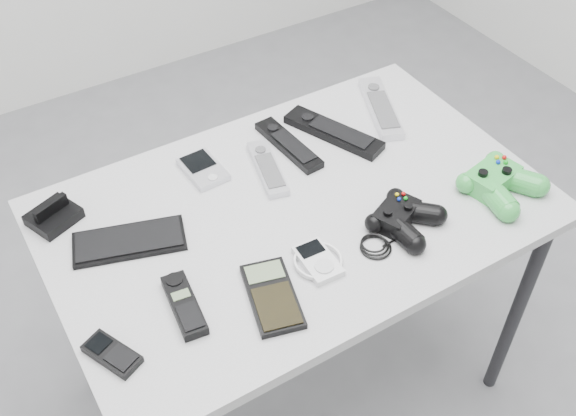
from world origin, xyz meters
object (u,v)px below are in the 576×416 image
remote_silver_b (380,107)px  cordless_handset (184,305)px  mp3_player (318,261)px  calculator (272,296)px  remote_black_a (289,144)px  pda_keyboard (129,241)px  controller_green (499,181)px  remote_black_b (333,132)px  desk (296,226)px  remote_silver_a (268,168)px  pda (203,169)px  mobile_phone (112,354)px  controller_black (402,216)px

remote_silver_b → cordless_handset: bearing=-133.3°
cordless_handset → mp3_player: bearing=-0.7°
cordless_handset → calculator: size_ratio=0.87×
calculator → mp3_player: (0.12, 0.03, 0.00)m
remote_black_a → calculator: size_ratio=1.25×
pda_keyboard → remote_black_a: remote_black_a is taller
cordless_handset → remote_black_a: bearing=43.4°
cordless_handset → controller_green: (0.71, -0.06, 0.02)m
remote_black_b → mp3_player: size_ratio=2.42×
desk → pda_keyboard: bearing=166.3°
remote_silver_a → remote_black_b: 0.20m
remote_silver_a → remote_black_a: same height
pda_keyboard → remote_silver_b: 0.70m
remote_silver_a → cordless_handset: size_ratio=1.27×
mp3_player → pda: bearing=103.8°
remote_silver_b → cordless_handset: remote_silver_b is taller
controller_green → desk: bearing=144.1°
desk → remote_black_b: (0.20, 0.16, 0.07)m
mobile_phone → remote_black_a: bearing=5.8°
remote_black_a → controller_black: 0.34m
remote_black_b → controller_black: size_ratio=1.04×
mobile_phone → mp3_player: bearing=-25.7°
remote_black_b → controller_green: controller_green is taller
remote_black_b → calculator: remote_black_b is taller
pda → calculator: (-0.05, -0.39, -0.00)m
remote_black_b → remote_silver_a: bearing=165.9°
mobile_phone → mp3_player: 0.42m
pda_keyboard → mobile_phone: bearing=-100.4°
remote_silver_a → controller_black: (0.15, -0.29, 0.01)m
pda_keyboard → calculator: bearing=-39.5°
controller_black → desk: bearing=110.8°
remote_silver_a → mp3_player: 0.29m
desk → mobile_phone: size_ratio=9.91×
remote_silver_b → controller_green: size_ratio=1.41×
pda_keyboard → controller_green: 0.78m
desk → controller_black: (0.16, -0.16, 0.08)m
remote_black_b → mobile_phone: 0.73m
remote_silver_a → remote_black_b: remote_black_b is taller
cordless_handset → mp3_player: (0.27, -0.04, -0.00)m
calculator → remote_black_b: bearing=57.9°
cordless_handset → mp3_player: 0.27m
pda_keyboard → remote_black_a: (0.43, 0.09, 0.00)m
calculator → mp3_player: bearing=28.0°
cordless_handset → remote_silver_a: bearing=45.0°
controller_black → controller_green: controller_green is taller
calculator → controller_green: 0.56m
remote_silver_b → controller_black: size_ratio=1.01×
mobile_phone → pda: bearing=20.8°
mobile_phone → controller_black: size_ratio=0.44×
remote_black_a → pda_keyboard: bearing=-172.6°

